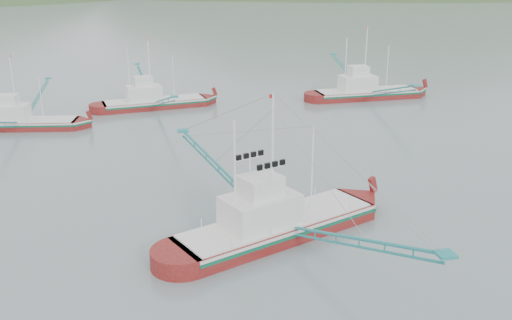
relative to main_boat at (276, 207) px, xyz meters
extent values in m
plane|color=slate|center=(0.22, 1.71, -2.30)|extent=(1200.00, 1200.00, 0.00)
cube|color=maroon|center=(0.12, 0.05, -2.09)|extent=(15.75, 9.70, 2.05)
cube|color=silver|center=(0.12, 0.05, -1.22)|extent=(15.50, 9.66, 0.23)
cube|color=#0C5A3E|center=(0.12, 0.05, -1.48)|extent=(15.51, 9.68, 0.23)
cube|color=silver|center=(0.12, 0.05, -1.02)|extent=(14.96, 9.22, 0.12)
cube|color=silver|center=(-1.29, -0.54, 0.06)|extent=(5.99, 5.00, 2.25)
cube|color=silver|center=(-1.29, -0.54, 1.90)|extent=(3.33, 3.11, 1.43)
cylinder|color=white|center=(-0.35, -0.15, 3.54)|extent=(0.16, 0.16, 9.22)
cylinder|color=white|center=(-3.18, -1.33, 2.85)|extent=(0.14, 0.14, 7.83)
cylinder|color=white|center=(2.96, 1.24, 2.16)|extent=(0.12, 0.12, 6.45)
cube|color=maroon|center=(24.08, 40.93, -2.09)|extent=(15.25, 4.50, 2.02)
cube|color=silver|center=(24.08, 40.93, -1.24)|extent=(14.95, 4.58, 0.22)
cube|color=#0C5A3E|center=(24.08, 40.93, -1.49)|extent=(14.95, 4.60, 0.22)
cube|color=silver|center=(24.08, 40.93, -1.03)|extent=(14.49, 4.28, 0.12)
cube|color=silver|center=(22.57, 40.88, 0.03)|extent=(5.14, 3.38, 2.22)
cube|color=silver|center=(22.57, 40.88, 1.84)|extent=(2.69, 2.30, 1.41)
cylinder|color=white|center=(23.58, 40.91, 3.46)|extent=(0.16, 0.16, 9.08)
cylinder|color=white|center=(20.55, 40.82, 2.77)|extent=(0.14, 0.14, 7.72)
cylinder|color=white|center=(27.11, 41.02, 2.09)|extent=(0.12, 0.12, 6.36)
cube|color=maroon|center=(-22.48, 34.30, -2.12)|extent=(13.27, 5.51, 1.72)
cube|color=silver|center=(-22.48, 34.30, -1.39)|extent=(13.03, 5.53, 0.19)
cube|color=#0C5A3E|center=(-22.48, 34.30, -1.61)|extent=(13.03, 5.55, 0.19)
cube|color=silver|center=(-22.48, 34.30, -1.22)|extent=(12.61, 5.23, 0.10)
cube|color=silver|center=(-23.75, 34.52, -0.32)|extent=(4.69, 3.42, 1.89)
cube|color=silver|center=(-23.75, 34.52, 1.23)|extent=(2.51, 2.23, 1.20)
cylinder|color=white|center=(-22.91, 34.37, 2.60)|extent=(0.14, 0.14, 7.73)
cylinder|color=white|center=(-19.94, 33.88, 1.44)|extent=(0.10, 0.10, 5.41)
cube|color=maroon|center=(-6.53, 41.58, -2.11)|extent=(14.18, 5.68, 1.84)
cube|color=silver|center=(-6.53, 41.58, -1.33)|extent=(13.92, 5.71, 0.20)
cube|color=#0C5A3E|center=(-6.53, 41.58, -1.56)|extent=(13.92, 5.73, 0.20)
cube|color=silver|center=(-6.53, 41.58, -1.15)|extent=(13.47, 5.40, 0.11)
cube|color=silver|center=(-7.90, 41.38, -0.18)|extent=(4.98, 3.59, 2.02)
cube|color=silver|center=(-7.90, 41.38, 1.47)|extent=(2.66, 2.35, 1.29)
cylinder|color=white|center=(-6.99, 41.51, 2.94)|extent=(0.15, 0.15, 8.27)
cylinder|color=white|center=(-9.72, 41.10, 2.32)|extent=(0.13, 0.13, 7.03)
cylinder|color=white|center=(-3.81, 41.99, 1.70)|extent=(0.11, 0.11, 5.79)
camera|label=1|loc=(-9.29, -35.73, 16.02)|focal=40.00mm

